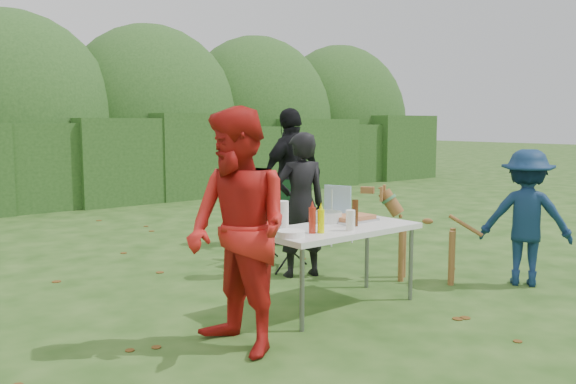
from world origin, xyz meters
TOP-DOWN VIEW (x-y plane):
  - ground at (0.00, 0.00)m, footprint 80.00×80.00m
  - hedge_row at (0.00, 8.00)m, footprint 22.00×1.40m
  - shrub_backdrop at (0.00, 9.60)m, footprint 20.00×2.60m
  - folding_table at (0.07, -0.04)m, footprint 1.50×0.70m
  - person_cook at (0.54, 1.02)m, footprint 0.66×0.54m
  - person_red_jacket at (-1.24, -0.35)m, footprint 0.70×0.89m
  - person_black_puffy at (1.61, 2.44)m, footprint 1.13×0.57m
  - child at (2.10, -0.72)m, footprint 0.92×1.04m
  - dog at (1.42, 0.01)m, footprint 0.90×1.08m
  - camping_chair at (0.64, 1.56)m, footprint 0.76×0.76m
  - lawn_chair at (2.08, 2.15)m, footprint 0.59×0.59m
  - food_tray at (0.39, 0.10)m, footprint 0.45×0.30m
  - focaccia_bread at (0.39, 0.10)m, footprint 0.40×0.26m
  - mustard_bottle at (-0.26, -0.17)m, footprint 0.06×0.06m
  - ketchup_bottle at (-0.33, -0.13)m, footprint 0.06×0.06m
  - beer_bottle at (0.21, -0.11)m, footprint 0.06×0.06m
  - paper_towel_roll at (-0.46, 0.12)m, footprint 0.12×0.12m
  - cup_stack at (0.01, -0.25)m, footprint 0.08×0.08m
  - pasta_bowl at (0.17, 0.20)m, footprint 0.26×0.26m
  - plate_stack at (-0.56, -0.12)m, footprint 0.24×0.24m

SIDE VIEW (x-z plane):
  - ground at x=0.00m, z-range 0.00..0.00m
  - lawn_chair at x=2.08m, z-range 0.00..0.79m
  - dog at x=1.42m, z-range 0.00..0.97m
  - camping_chair at x=0.64m, z-range 0.00..1.00m
  - folding_table at x=0.07m, z-range 0.32..1.06m
  - child at x=2.10m, z-range 0.00..1.40m
  - food_tray at x=0.39m, z-range 0.74..0.76m
  - plate_stack at x=-0.56m, z-range 0.74..0.79m
  - focaccia_bread at x=0.39m, z-range 0.76..0.80m
  - person_cook at x=0.54m, z-range 0.00..1.57m
  - pasta_bowl at x=0.17m, z-range 0.74..0.84m
  - cup_stack at x=0.01m, z-range 0.74..0.92m
  - mustard_bottle at x=-0.26m, z-range 0.74..0.94m
  - hedge_row at x=0.00m, z-range 0.00..1.70m
  - ketchup_bottle at x=-0.33m, z-range 0.74..0.96m
  - beer_bottle at x=0.21m, z-range 0.74..0.98m
  - paper_towel_roll at x=-0.46m, z-range 0.74..1.00m
  - person_red_jacket at x=-1.24m, z-range 0.00..1.79m
  - person_black_puffy at x=1.61m, z-range 0.00..1.86m
  - shrub_backdrop at x=0.00m, z-range 0.00..3.20m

